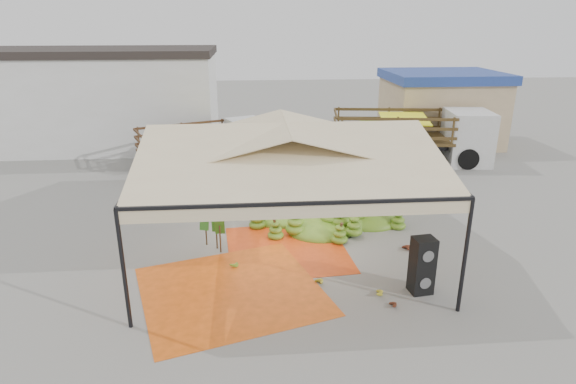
{
  "coord_description": "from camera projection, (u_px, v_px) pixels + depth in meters",
  "views": [
    {
      "loc": [
        -1.09,
        -13.92,
        6.86
      ],
      "look_at": [
        0.2,
        1.5,
        1.3
      ],
      "focal_mm": 30.0,
      "sensor_mm": 36.0,
      "label": 1
    }
  ],
  "objects": [
    {
      "name": "canopy_tent",
      "position": [
        286.0,
        146.0,
        14.34
      ],
      "size": [
        8.1,
        8.1,
        4.0
      ],
      "color": "black",
      "rests_on": "ground"
    },
    {
      "name": "speaker_stack",
      "position": [
        422.0,
        265.0,
        12.61
      ],
      "size": [
        0.63,
        0.56,
        1.56
      ],
      "rotation": [
        0.0,
        0.0,
        0.13
      ],
      "color": "black",
      "rests_on": "ground"
    },
    {
      "name": "building_tan",
      "position": [
        440.0,
        108.0,
        27.73
      ],
      "size": [
        6.3,
        5.3,
        4.1
      ],
      "color": "tan",
      "rests_on": "ground"
    },
    {
      "name": "hand_red_a",
      "position": [
        391.0,
        304.0,
        12.14
      ],
      "size": [
        0.4,
        0.33,
        0.17
      ],
      "primitive_type": "ellipsoid",
      "rotation": [
        0.0,
        0.0,
        0.05
      ],
      "color": "#522712",
      "rests_on": "ground"
    },
    {
      "name": "banana_leaves",
      "position": [
        214.0,
        249.0,
        15.28
      ],
      "size": [
        0.96,
        1.36,
        3.7
      ],
      "primitive_type": null,
      "color": "#2F7D21",
      "rests_on": "ground"
    },
    {
      "name": "truck_right",
      "position": [
        418.0,
        131.0,
        24.03
      ],
      "size": [
        7.88,
        3.5,
        2.62
      ],
      "rotation": [
        0.0,
        0.0,
        -0.12
      ],
      "color": "#513D1B",
      "rests_on": "ground"
    },
    {
      "name": "hand_yellow_b",
      "position": [
        317.0,
        281.0,
        13.19
      ],
      "size": [
        0.52,
        0.49,
        0.19
      ],
      "primitive_type": "ellipsoid",
      "rotation": [
        0.0,
        0.0,
        0.47
      ],
      "color": "gold",
      "rests_on": "ground"
    },
    {
      "name": "tarp_right",
      "position": [
        287.0,
        249.0,
        15.25
      ],
      "size": [
        3.99,
        4.16,
        0.01
      ],
      "primitive_type": "cube",
      "rotation": [
        0.0,
        0.0,
        0.09
      ],
      "color": "#DD4814",
      "rests_on": "ground"
    },
    {
      "name": "vendor",
      "position": [
        271.0,
        184.0,
        18.38
      ],
      "size": [
        0.77,
        0.59,
        1.9
      ],
      "primitive_type": "imported",
      "rotation": [
        0.0,
        0.0,
        2.93
      ],
      "color": "gray",
      "rests_on": "ground"
    },
    {
      "name": "hand_green",
      "position": [
        233.0,
        263.0,
        14.18
      ],
      "size": [
        0.54,
        0.53,
        0.19
      ],
      "primitive_type": "ellipsoid",
      "rotation": [
        0.0,
        0.0,
        -0.7
      ],
      "color": "#46851B",
      "rests_on": "ground"
    },
    {
      "name": "hanging_bunches",
      "position": [
        299.0,
        168.0,
        14.55
      ],
      "size": [
        4.74,
        0.24,
        0.2
      ],
      "color": "#467D1A",
      "rests_on": "ground"
    },
    {
      "name": "building_white",
      "position": [
        88.0,
        98.0,
        26.89
      ],
      "size": [
        14.3,
        6.3,
        5.4
      ],
      "color": "silver",
      "rests_on": "ground"
    },
    {
      "name": "hand_red_b",
      "position": [
        404.0,
        247.0,
        15.12
      ],
      "size": [
        0.57,
        0.49,
        0.23
      ],
      "primitive_type": "ellipsoid",
      "rotation": [
        0.0,
        0.0,
        0.18
      ],
      "color": "#5B1E14",
      "rests_on": "ground"
    },
    {
      "name": "hand_yellow_a",
      "position": [
        376.0,
        291.0,
        12.68
      ],
      "size": [
        0.54,
        0.48,
        0.21
      ],
      "primitive_type": "ellipsoid",
      "rotation": [
        0.0,
        0.0,
        -0.25
      ],
      "color": "gold",
      "rests_on": "ground"
    },
    {
      "name": "ground",
      "position": [
        286.0,
        246.0,
        15.46
      ],
      "size": [
        90.0,
        90.0,
        0.0
      ],
      "primitive_type": "plane",
      "color": "slate",
      "rests_on": "ground"
    },
    {
      "name": "tarp_left",
      "position": [
        231.0,
        290.0,
        12.9
      ],
      "size": [
        5.67,
        5.52,
        0.01
      ],
      "primitive_type": "cube",
      "rotation": [
        0.0,
        0.0,
        0.3
      ],
      "color": "orange",
      "rests_on": "ground"
    },
    {
      "name": "truck_left",
      "position": [
        209.0,
        140.0,
        23.51
      ],
      "size": [
        6.5,
        4.35,
        2.12
      ],
      "rotation": [
        0.0,
        0.0,
        0.4
      ],
      "color": "#4B2C19",
      "rests_on": "ground"
    },
    {
      "name": "banana_heap",
      "position": [
        328.0,
        203.0,
        17.35
      ],
      "size": [
        5.86,
        4.87,
        1.22
      ],
      "primitive_type": "ellipsoid",
      "rotation": [
        0.0,
        0.0,
        0.03
      ],
      "color": "#4C7017",
      "rests_on": "ground"
    }
  ]
}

